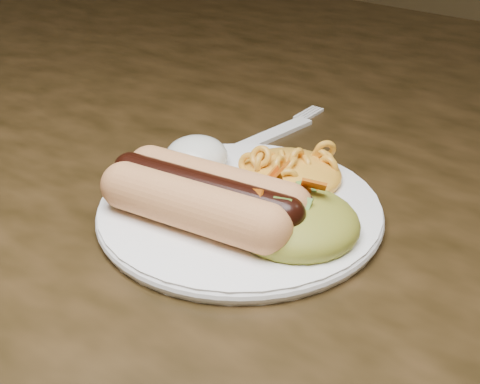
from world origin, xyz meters
The scene contains 7 objects.
table centered at (0.00, 0.00, 0.66)m, with size 1.60×0.90×0.75m.
plate centered at (-0.05, -0.17, 0.76)m, with size 0.20×0.20×0.01m, color white.
hotdog centered at (-0.06, -0.20, 0.78)m, with size 0.13×0.08×0.03m.
mac_and_cheese centered at (-0.04, -0.11, 0.78)m, with size 0.08×0.07×0.03m, color #FDB23B.
sour_cream centered at (-0.11, -0.14, 0.78)m, with size 0.05×0.05×0.03m, color silver.
taco_salad centered at (0.00, -0.17, 0.78)m, with size 0.09×0.08×0.04m.
fork centered at (-0.11, -0.04, 0.75)m, with size 0.02×0.15×0.00m, color white.
Camera 1 is at (0.20, -0.49, 1.00)m, focal length 50.00 mm.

